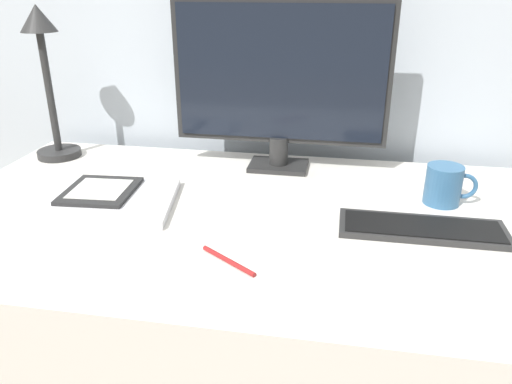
% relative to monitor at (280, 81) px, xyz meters
% --- Properties ---
extents(desk, '(1.38, 0.79, 0.76)m').
position_rel_monitor_xyz_m(desk, '(-0.04, -0.29, -0.61)').
color(desk, silver).
rests_on(desk, ground_plane).
extents(monitor, '(0.55, 0.11, 0.43)m').
position_rel_monitor_xyz_m(monitor, '(0.00, 0.00, 0.00)').
color(monitor, '#262626').
rests_on(monitor, desk).
extents(keyboard, '(0.33, 0.12, 0.01)m').
position_rel_monitor_xyz_m(keyboard, '(0.34, -0.32, -0.23)').
color(keyboard, '#282828').
rests_on(keyboard, desk).
extents(laptop, '(0.33, 0.29, 0.02)m').
position_rel_monitor_xyz_m(laptop, '(-0.35, -0.31, -0.22)').
color(laptop, silver).
rests_on(laptop, desk).
extents(ereader, '(0.16, 0.18, 0.01)m').
position_rel_monitor_xyz_m(ereader, '(-0.37, -0.28, -0.21)').
color(ereader, black).
rests_on(ereader, laptop).
extents(desk_lamp, '(0.12, 0.12, 0.41)m').
position_rel_monitor_xyz_m(desk_lamp, '(-0.63, -0.02, 0.02)').
color(desk_lamp, '#282828').
rests_on(desk_lamp, desk).
extents(coffee_mug, '(0.11, 0.08, 0.09)m').
position_rel_monitor_xyz_m(coffee_mug, '(0.40, -0.16, -0.19)').
color(coffee_mug, '#336089').
rests_on(coffee_mug, desk).
extents(pen, '(0.11, 0.08, 0.01)m').
position_rel_monitor_xyz_m(pen, '(-0.02, -0.50, -0.23)').
color(pen, maroon).
rests_on(pen, desk).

